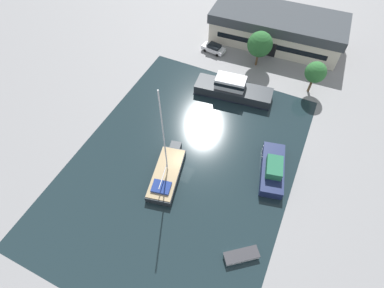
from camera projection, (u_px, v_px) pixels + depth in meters
name	position (u px, v px, depth m)	size (l,w,h in m)	color
ground_plane	(183.00, 164.00, 41.12)	(440.00, 440.00, 0.00)	gray
water_canal	(183.00, 164.00, 41.12)	(28.94, 39.31, 0.01)	#19282D
warehouse_building	(277.00, 28.00, 55.95)	(24.75, 11.48, 5.60)	beige
quay_tree_near_building	(260.00, 44.00, 50.51)	(4.27, 4.27, 6.39)	brown
quay_tree_by_water	(316.00, 72.00, 46.67)	(3.33, 3.33, 5.61)	brown
parked_car	(214.00, 48.00, 55.53)	(4.51, 2.40, 1.59)	silver
sailboat_moored	(167.00, 173.00, 39.48)	(4.99, 9.77, 14.98)	#23282D
motor_cruiser	(233.00, 89.00, 48.31)	(12.85, 5.19, 3.36)	#23282D
small_dinghy	(241.00, 256.00, 33.39)	(3.96, 3.52, 0.67)	silver
cabin_boat	(273.00, 169.00, 39.54)	(4.63, 8.38, 2.52)	#19234C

